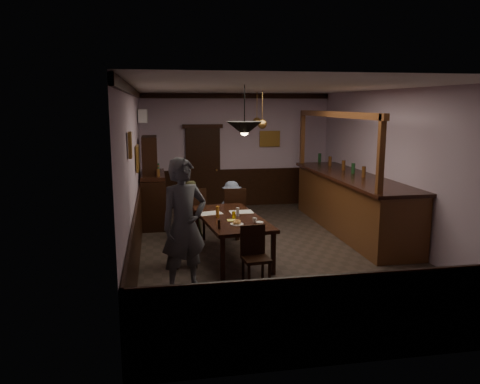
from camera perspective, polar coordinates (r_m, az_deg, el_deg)
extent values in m
cube|color=#2D2621|center=(8.93, 3.96, -7.05)|extent=(5.00, 8.00, 0.01)
cube|color=white|center=(8.52, 4.23, 12.59)|extent=(5.00, 8.00, 0.01)
cube|color=#BAA0BA|center=(12.49, -0.44, 5.09)|extent=(5.00, 0.01, 3.00)
cube|color=#BAA0BA|center=(4.89, 15.72, -4.00)|extent=(5.00, 0.01, 3.00)
cube|color=#BAA0BA|center=(8.34, -12.80, 2.07)|extent=(0.01, 8.00, 3.00)
cube|color=#BAA0BA|center=(9.53, 18.85, 2.80)|extent=(0.01, 8.00, 3.00)
cube|color=black|center=(8.29, -1.12, -3.22)|extent=(1.24, 2.30, 0.06)
cube|color=black|center=(7.34, -2.13, -8.11)|extent=(0.07, 0.07, 0.69)
cube|color=black|center=(7.58, 4.07, -7.51)|extent=(0.07, 0.07, 0.69)
cube|color=black|center=(9.25, -5.33, -4.19)|extent=(0.07, 0.07, 0.69)
cube|color=black|center=(9.44, -0.32, -3.84)|extent=(0.07, 0.07, 0.69)
cube|color=black|center=(9.52, -5.92, -2.85)|extent=(0.58, 0.58, 0.05)
cube|color=black|center=(9.27, -5.47, -1.34)|extent=(0.45, 0.18, 0.55)
cube|color=black|center=(9.82, -5.29, -3.97)|extent=(0.04, 0.04, 0.47)
cube|color=black|center=(9.69, -7.33, -4.22)|extent=(0.04, 0.04, 0.47)
cube|color=black|center=(9.49, -4.42, -4.48)|extent=(0.04, 0.04, 0.47)
cube|color=black|center=(9.35, -6.52, -4.74)|extent=(0.04, 0.04, 0.47)
cube|color=black|center=(9.73, -0.70, -2.59)|extent=(0.48, 0.48, 0.05)
cube|color=black|center=(9.47, -0.59, -1.17)|extent=(0.45, 0.08, 0.53)
cube|color=black|center=(9.98, 0.25, -3.73)|extent=(0.04, 0.04, 0.46)
cube|color=black|center=(9.95, -1.83, -3.78)|extent=(0.04, 0.04, 0.46)
cube|color=black|center=(9.63, 0.48, -4.26)|extent=(0.04, 0.04, 0.46)
cube|color=black|center=(9.60, -1.67, -4.32)|extent=(0.04, 0.04, 0.46)
cube|color=black|center=(7.09, 1.97, -8.17)|extent=(0.43, 0.43, 0.05)
cube|color=black|center=(7.17, 1.55, -5.83)|extent=(0.39, 0.07, 0.47)
cube|color=black|center=(6.97, 1.10, -10.40)|extent=(0.04, 0.04, 0.40)
cube|color=black|center=(7.07, 3.60, -10.13)|extent=(0.04, 0.04, 0.40)
cube|color=black|center=(7.26, 0.36, -9.54)|extent=(0.04, 0.04, 0.40)
cube|color=black|center=(7.35, 2.77, -9.30)|extent=(0.04, 0.04, 0.40)
cube|color=black|center=(8.00, -6.63, -6.05)|extent=(0.40, 0.40, 0.05)
cube|color=black|center=(7.93, -7.94, -4.35)|extent=(0.04, 0.39, 0.46)
cube|color=black|center=(7.92, -5.39, -7.84)|extent=(0.04, 0.04, 0.40)
cube|color=black|center=(8.22, -5.54, -7.15)|extent=(0.04, 0.04, 0.40)
cube|color=black|center=(7.91, -7.69, -7.92)|extent=(0.04, 0.04, 0.40)
cube|color=black|center=(8.21, -7.76, -7.23)|extent=(0.04, 0.04, 0.40)
imported|color=#555861|center=(6.82, -6.82, -4.07)|extent=(0.85, 0.72, 1.96)
imported|color=brown|center=(9.69, -6.15, -2.05)|extent=(0.69, 0.62, 1.17)
imported|color=slate|center=(9.90, -1.02, -1.88)|extent=(0.75, 0.46, 1.12)
cube|color=silver|center=(8.53, -3.68, -2.61)|extent=(0.48, 0.40, 0.01)
cube|color=silver|center=(8.61, 0.15, -2.45)|extent=(0.42, 0.30, 0.01)
cube|color=#E0DC52|center=(8.02, -1.04, -3.45)|extent=(0.17, 0.17, 0.00)
cylinder|color=white|center=(7.87, 2.34, -3.71)|extent=(0.15, 0.15, 0.01)
imported|color=white|center=(7.83, 1.81, -3.44)|extent=(0.09, 0.09, 0.07)
cylinder|color=white|center=(7.73, -0.37, -3.95)|extent=(0.22, 0.22, 0.01)
torus|color=#C68C47|center=(7.72, -0.40, -3.76)|extent=(0.13, 0.13, 0.04)
torus|color=#C68C47|center=(7.82, -0.37, -3.58)|extent=(0.13, 0.13, 0.04)
cylinder|color=yellow|center=(8.14, -0.76, -2.82)|extent=(0.07, 0.07, 0.12)
cylinder|color=#BF721E|center=(8.21, -2.75, -2.42)|extent=(0.06, 0.06, 0.20)
cylinder|color=silver|center=(8.31, -0.28, -2.44)|extent=(0.06, 0.06, 0.15)
cylinder|color=black|center=(7.49, -2.56, -3.95)|extent=(0.04, 0.04, 0.14)
cube|color=black|center=(10.83, -10.49, -1.06)|extent=(0.54, 1.52, 1.08)
cube|color=black|center=(10.73, -10.60, 2.06)|extent=(0.52, 1.46, 0.09)
cube|color=black|center=(10.68, -10.94, 4.35)|extent=(0.33, 0.98, 0.87)
cube|color=#532A16|center=(10.35, 13.41, -1.47)|extent=(0.96, 4.47, 1.17)
cube|color=black|center=(10.24, 13.46, 1.84)|extent=(1.06, 4.58, 0.06)
cube|color=#532A16|center=(9.97, 11.62, 9.25)|extent=(0.10, 4.36, 0.12)
cube|color=#532A16|center=(8.07, 17.04, 4.19)|extent=(0.10, 0.10, 1.38)
cube|color=#532A16|center=(12.00, 7.73, 6.51)|extent=(0.10, 0.10, 1.38)
cube|color=black|center=(12.37, -4.52, 2.91)|extent=(0.90, 0.06, 2.10)
cube|color=white|center=(11.16, -11.75, 9.10)|extent=(0.20, 0.85, 0.30)
cube|color=olive|center=(6.68, -13.25, 5.60)|extent=(0.04, 0.28, 0.36)
cube|color=olive|center=(9.11, -12.39, 4.06)|extent=(0.04, 0.62, 0.48)
cube|color=olive|center=(12.61, 3.64, 6.49)|extent=(0.55, 0.04, 0.42)
cylinder|color=black|center=(7.28, 0.55, 10.35)|extent=(0.02, 0.02, 0.67)
cone|color=black|center=(7.29, 0.54, 7.73)|extent=(0.56, 0.56, 0.22)
sphere|color=#FFD88C|center=(7.29, 0.54, 7.34)|extent=(0.12, 0.12, 0.12)
cylinder|color=#BF8C3F|center=(9.89, 2.74, 10.30)|extent=(0.02, 0.02, 0.70)
cone|color=#BF8C3F|center=(9.90, 2.72, 8.28)|extent=(0.20, 0.20, 0.22)
sphere|color=#FFD88C|center=(9.90, 2.72, 7.99)|extent=(0.12, 0.12, 0.12)
cylinder|color=#BF8C3F|center=(11.34, 2.08, 10.34)|extent=(0.02, 0.02, 0.70)
cone|color=#BF8C3F|center=(11.35, 2.07, 8.58)|extent=(0.20, 0.20, 0.22)
sphere|color=#FFD88C|center=(11.35, 2.07, 8.33)|extent=(0.12, 0.12, 0.12)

